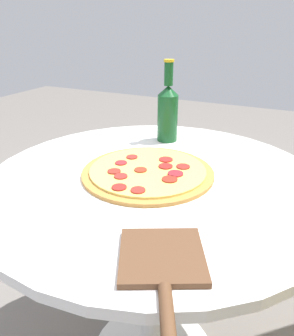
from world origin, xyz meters
TOP-DOWN VIEW (x-y plane):
  - table at (0.00, 0.00)m, footprint 0.93×0.93m
  - pizza at (0.01, -0.02)m, footprint 0.36×0.36m
  - beer_bottle at (-0.28, -0.08)m, footprint 0.07×0.07m
  - pizza_paddle at (0.33, 0.16)m, footprint 0.29×0.20m

SIDE VIEW (x-z plane):
  - table at x=0.00m, z-range 0.20..0.94m
  - pizza_paddle at x=0.33m, z-range 0.73..0.75m
  - pizza at x=0.01m, z-range 0.73..0.75m
  - beer_bottle at x=-0.28m, z-range 0.70..0.98m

